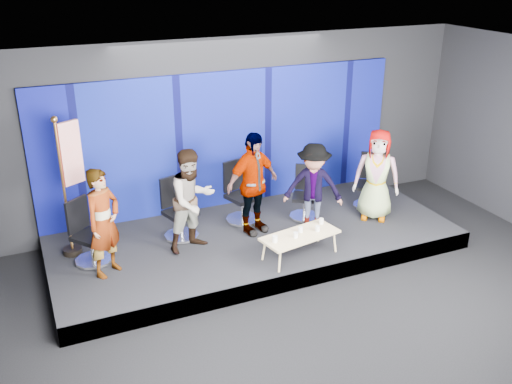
# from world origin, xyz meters

# --- Properties ---
(ground) EXTENTS (10.00, 10.00, 0.00)m
(ground) POSITION_xyz_m (0.00, 0.00, 0.00)
(ground) COLOR black
(ground) RESTS_ON ground
(room_walls) EXTENTS (10.02, 8.02, 3.51)m
(room_walls) POSITION_xyz_m (0.00, 0.00, 2.43)
(room_walls) COLOR black
(room_walls) RESTS_ON ground
(riser) EXTENTS (7.00, 3.00, 0.30)m
(riser) POSITION_xyz_m (0.00, 2.50, 0.15)
(riser) COLOR black
(riser) RESTS_ON ground
(backdrop) EXTENTS (7.00, 0.08, 2.60)m
(backdrop) POSITION_xyz_m (0.00, 3.95, 1.60)
(backdrop) COLOR #080A65
(backdrop) RESTS_ON riser
(chair_a) EXTENTS (0.83, 0.83, 1.05)m
(chair_a) POSITION_xyz_m (-2.80, 2.66, 0.65)
(chair_a) COLOR silver
(chair_a) RESTS_ON riser
(panelist_a) EXTENTS (0.74, 0.70, 1.71)m
(panelist_a) POSITION_xyz_m (-2.60, 2.20, 1.15)
(panelist_a) COLOR black
(panelist_a) RESTS_ON riser
(chair_b) EXTENTS (0.75, 0.75, 1.07)m
(chair_b) POSITION_xyz_m (-1.25, 2.93, 0.65)
(chair_b) COLOR silver
(chair_b) RESTS_ON riser
(panelist_b) EXTENTS (1.00, 0.88, 1.73)m
(panelist_b) POSITION_xyz_m (-1.14, 2.44, 1.17)
(panelist_b) COLOR black
(panelist_b) RESTS_ON riser
(chair_c) EXTENTS (0.79, 0.79, 1.13)m
(chair_c) POSITION_xyz_m (-0.02, 3.11, 0.67)
(chair_c) COLOR silver
(chair_c) RESTS_ON riser
(panelist_c) EXTENTS (1.15, 0.73, 1.82)m
(panelist_c) POSITION_xyz_m (-0.00, 2.60, 1.21)
(panelist_c) COLOR black
(panelist_c) RESTS_ON riser
(chair_d) EXTENTS (0.76, 0.76, 0.98)m
(chair_d) POSITION_xyz_m (1.12, 2.77, 0.62)
(chair_d) COLOR silver
(chair_d) RESTS_ON riser
(panelist_d) EXTENTS (1.19, 1.05, 1.60)m
(panelist_d) POSITION_xyz_m (1.01, 2.28, 1.10)
(panelist_d) COLOR black
(panelist_d) RESTS_ON riser
(chair_e) EXTENTS (0.83, 0.83, 1.05)m
(chair_e) POSITION_xyz_m (2.50, 2.70, 0.64)
(chair_e) COLOR silver
(chair_e) RESTS_ON riser
(panelist_e) EXTENTS (0.99, 0.93, 1.70)m
(panelist_e) POSITION_xyz_m (2.30, 2.24, 1.15)
(panelist_e) COLOR black
(panelist_e) RESTS_ON riser
(coffee_table) EXTENTS (1.36, 0.77, 0.39)m
(coffee_table) POSITION_xyz_m (0.34, 1.47, 0.66)
(coffee_table) COLOR tan
(coffee_table) RESTS_ON riser
(mug_a) EXTENTS (0.09, 0.09, 0.10)m
(mug_a) POSITION_xyz_m (-0.14, 1.40, 0.75)
(mug_a) COLOR silver
(mug_a) RESTS_ON coffee_table
(mug_b) EXTENTS (0.08, 0.08, 0.09)m
(mug_b) POSITION_xyz_m (0.23, 1.40, 0.74)
(mug_b) COLOR silver
(mug_b) RESTS_ON coffee_table
(mug_c) EXTENTS (0.08, 0.08, 0.09)m
(mug_c) POSITION_xyz_m (0.38, 1.54, 0.74)
(mug_c) COLOR silver
(mug_c) RESTS_ON coffee_table
(mug_d) EXTENTS (0.07, 0.07, 0.09)m
(mug_d) POSITION_xyz_m (0.65, 1.46, 0.74)
(mug_d) COLOR silver
(mug_d) RESTS_ON coffee_table
(mug_e) EXTENTS (0.08, 0.08, 0.09)m
(mug_e) POSITION_xyz_m (0.85, 1.68, 0.74)
(mug_e) COLOR silver
(mug_e) RESTS_ON coffee_table
(flag_stand) EXTENTS (0.51, 0.34, 2.33)m
(flag_stand) POSITION_xyz_m (-2.93, 3.09, 1.53)
(flag_stand) COLOR black
(flag_stand) RESTS_ON riser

